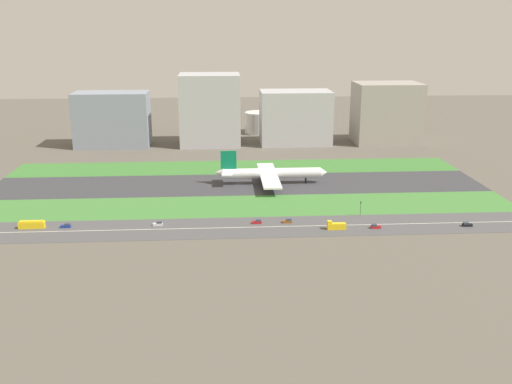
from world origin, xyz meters
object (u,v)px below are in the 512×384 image
Objects in this scene: car_0 at (375,226)px; car_2 at (158,224)px; fuel_tank_west at (221,125)px; fuel_tank_east at (299,123)px; car_4 at (467,224)px; bus_0 at (32,225)px; terminal_building at (112,119)px; airliner at (269,173)px; car_1 at (66,226)px; car_5 at (257,222)px; fuel_tank_centre at (260,123)px; traffic_light at (361,207)px; hangar_building at (210,110)px; truck_0 at (336,226)px; cargo_warehouse at (386,113)px; car_3 at (288,221)px; office_tower at (295,117)px.

car_2 is at bearing -5.79° from car_0.
fuel_tank_east is (65.10, 0.00, 1.14)m from fuel_tank_west.
car_4 and car_0 have the same top height.
terminal_building is (6.17, 182.00, 18.28)m from bus_0.
terminal_building is at bearing -45.01° from car_4.
airliner reaches higher than car_4.
car_4 is 183.13m from car_1.
fuel_tank_west reaches higher than car_5.
airliner is 159.13m from fuel_tank_centre.
car_0 is 0.17× the size of fuel_tank_centre.
car_2 and car_5 have the same top height.
fuel_tank_centre reaches higher than car_4.
car_4 is (198.13, -10.00, -0.90)m from bus_0.
car_0 is 246.64m from fuel_tank_west.
airliner reaches higher than car_2.
car_5 is (-53.06, 10.00, 0.00)m from car_0.
airliner is at bearing -42.80° from car_4.
fuel_tank_west is (-65.39, 219.01, 2.71)m from traffic_light.
hangar_building is at bearing 70.72° from car_1.
truck_0 is at bearing -93.68° from fuel_tank_east.
hangar_building is 2.54× the size of fuel_tank_east.
cargo_warehouse is at bearing -36.39° from fuel_tank_east.
car_4 is 82.05m from car_3.
truck_0 is 1.91× the size of car_2.
car_4 is at bearing -180.00° from car_0.
fuel_tank_east reaches higher than car_1.
fuel_tank_centre is at bearing -85.74° from truck_0.
car_4 is 1.00× the size of car_5.
hangar_building reaches higher than terminal_building.
bus_0 is 0.21× the size of terminal_building.
car_2 is 202.48m from office_tower.
car_3 is 0.08× the size of terminal_building.
hangar_building reaches higher than truck_0.
car_4 is at bearing -79.13° from fuel_tank_east.
office_tower reaches higher than car_5.
truck_0 is 1.17× the size of traffic_light.
car_3 is (-38.85, 10.00, 0.00)m from car_0.
airliner is 14.77× the size of car_4.
fuel_tank_centre is at bearing 180.00° from fuel_tank_east.
hangar_building is at bearing -132.21° from fuel_tank_centre.
car_0 is 1.00× the size of car_1.
car_2 and car_3 have the same top height.
car_1 is 0.20× the size of fuel_tank_west.
truck_0 is 207.68m from cargo_warehouse.
bus_0 is at bearing -180.00° from car_5.
fuel_tank_centre is (-78.36, 237.00, 7.86)m from car_4.
office_tower is 2.53× the size of fuel_tank_east.
traffic_light reaches higher than car_1.
car_2 is at bearing -97.69° from fuel_tank_west.
terminal_building is at bearing 180.00° from cargo_warehouse.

